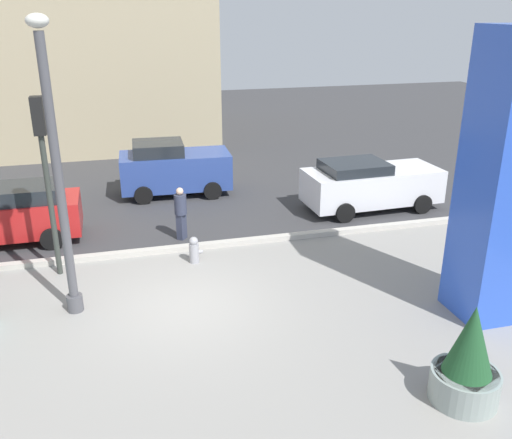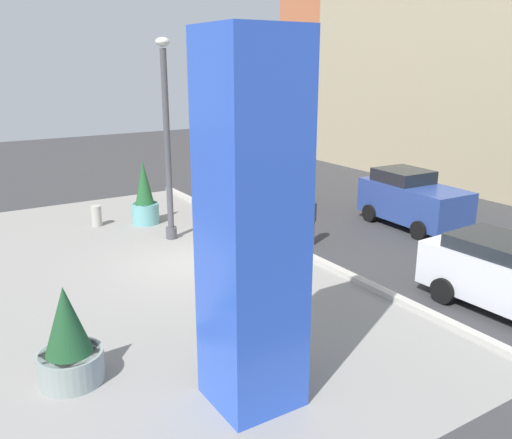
{
  "view_description": "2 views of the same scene",
  "coord_description": "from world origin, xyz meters",
  "px_view_note": "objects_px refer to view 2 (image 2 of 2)",
  "views": [
    {
      "loc": [
        -1.3,
        -11.36,
        6.55
      ],
      "look_at": [
        1.97,
        1.01,
        1.58
      ],
      "focal_mm": 38.95,
      "sensor_mm": 36.0,
      "label": 1
    },
    {
      "loc": [
        13.49,
        -6.3,
        5.69
      ],
      "look_at": [
        2.27,
        0.78,
        1.78
      ],
      "focal_mm": 37.71,
      "sensor_mm": 36.0,
      "label": 2
    }
  ],
  "objects_px": {
    "art_pillar_blue": "(252,230)",
    "traffic_light_corner": "(218,141)",
    "car_passing_lane": "(412,199)",
    "pedestrian_by_curb": "(311,218)",
    "potted_plant_curbside": "(68,343)",
    "fire_hydrant": "(267,243)",
    "traffic_light_far_side": "(203,133)",
    "potted_plant_by_pillar": "(145,198)",
    "lamp_post": "(167,146)",
    "concrete_bollard": "(97,216)",
    "car_curb_east": "(256,186)"
  },
  "relations": [
    {
      "from": "art_pillar_blue",
      "to": "traffic_light_corner",
      "type": "xyz_separation_m",
      "value": [
        -9.44,
        4.48,
        -0.03
      ]
    },
    {
      "from": "car_passing_lane",
      "to": "pedestrian_by_curb",
      "type": "distance_m",
      "value": 4.32
    },
    {
      "from": "potted_plant_curbside",
      "to": "traffic_light_corner",
      "type": "xyz_separation_m",
      "value": [
        -7.21,
        7.02,
        2.29
      ]
    },
    {
      "from": "fire_hydrant",
      "to": "traffic_light_far_side",
      "type": "relative_size",
      "value": 0.16
    },
    {
      "from": "potted_plant_by_pillar",
      "to": "traffic_light_far_side",
      "type": "distance_m",
      "value": 3.25
    },
    {
      "from": "traffic_light_far_side",
      "to": "pedestrian_by_curb",
      "type": "relative_size",
      "value": 2.95
    },
    {
      "from": "art_pillar_blue",
      "to": "traffic_light_far_side",
      "type": "distance_m",
      "value": 12.0
    },
    {
      "from": "lamp_post",
      "to": "car_passing_lane",
      "type": "xyz_separation_m",
      "value": [
        3.24,
        7.89,
        -2.14
      ]
    },
    {
      "from": "fire_hydrant",
      "to": "potted_plant_by_pillar",
      "type": "bearing_deg",
      "value": -159.64
    },
    {
      "from": "lamp_post",
      "to": "concrete_bollard",
      "type": "bearing_deg",
      "value": -148.51
    },
    {
      "from": "art_pillar_blue",
      "to": "concrete_bollard",
      "type": "bearing_deg",
      "value": 176.52
    },
    {
      "from": "art_pillar_blue",
      "to": "concrete_bollard",
      "type": "xyz_separation_m",
      "value": [
        -11.73,
        0.71,
        -2.73
      ]
    },
    {
      "from": "concrete_bollard",
      "to": "car_curb_east",
      "type": "height_order",
      "value": "car_curb_east"
    },
    {
      "from": "potted_plant_by_pillar",
      "to": "traffic_light_far_side",
      "type": "xyz_separation_m",
      "value": [
        0.07,
        2.38,
        2.22
      ]
    },
    {
      "from": "lamp_post",
      "to": "traffic_light_corner",
      "type": "xyz_separation_m",
      "value": [
        -0.46,
        2.07,
        -0.05
      ]
    },
    {
      "from": "art_pillar_blue",
      "to": "traffic_light_corner",
      "type": "bearing_deg",
      "value": 154.63
    },
    {
      "from": "lamp_post",
      "to": "fire_hydrant",
      "type": "bearing_deg",
      "value": 31.31
    },
    {
      "from": "fire_hydrant",
      "to": "car_curb_east",
      "type": "xyz_separation_m",
      "value": [
        -5.02,
        2.78,
        0.48
      ]
    },
    {
      "from": "fire_hydrant",
      "to": "car_passing_lane",
      "type": "relative_size",
      "value": 0.19
    },
    {
      "from": "pedestrian_by_curb",
      "to": "potted_plant_curbside",
      "type": "bearing_deg",
      "value": -65.82
    },
    {
      "from": "traffic_light_far_side",
      "to": "pedestrian_by_curb",
      "type": "distance_m",
      "value": 5.62
    },
    {
      "from": "art_pillar_blue",
      "to": "traffic_light_corner",
      "type": "height_order",
      "value": "art_pillar_blue"
    },
    {
      "from": "potted_plant_curbside",
      "to": "car_curb_east",
      "type": "height_order",
      "value": "potted_plant_curbside"
    },
    {
      "from": "traffic_light_corner",
      "to": "car_curb_east",
      "type": "relative_size",
      "value": 1.07
    },
    {
      "from": "potted_plant_curbside",
      "to": "potted_plant_by_pillar",
      "type": "distance_m",
      "value": 10.13
    },
    {
      "from": "potted_plant_curbside",
      "to": "fire_hydrant",
      "type": "relative_size",
      "value": 2.51
    },
    {
      "from": "fire_hydrant",
      "to": "car_passing_lane",
      "type": "height_order",
      "value": "car_passing_lane"
    },
    {
      "from": "lamp_post",
      "to": "car_curb_east",
      "type": "relative_size",
      "value": 1.5
    },
    {
      "from": "art_pillar_blue",
      "to": "car_curb_east",
      "type": "height_order",
      "value": "art_pillar_blue"
    },
    {
      "from": "lamp_post",
      "to": "car_curb_east",
      "type": "distance_m",
      "value": 5.52
    },
    {
      "from": "lamp_post",
      "to": "potted_plant_curbside",
      "type": "xyz_separation_m",
      "value": [
        6.75,
        -4.95,
        -2.34
      ]
    },
    {
      "from": "lamp_post",
      "to": "art_pillar_blue",
      "type": "distance_m",
      "value": 9.29
    },
    {
      "from": "potted_plant_curbside",
      "to": "concrete_bollard",
      "type": "distance_m",
      "value": 10.06
    },
    {
      "from": "lamp_post",
      "to": "pedestrian_by_curb",
      "type": "relative_size",
      "value": 4.0
    },
    {
      "from": "car_curb_east",
      "to": "car_passing_lane",
      "type": "xyz_separation_m",
      "value": [
        5.23,
        3.26,
        0.13
      ]
    },
    {
      "from": "potted_plant_curbside",
      "to": "pedestrian_by_curb",
      "type": "height_order",
      "value": "potted_plant_curbside"
    },
    {
      "from": "art_pillar_blue",
      "to": "lamp_post",
      "type": "bearing_deg",
      "value": 165.02
    },
    {
      "from": "art_pillar_blue",
      "to": "concrete_bollard",
      "type": "distance_m",
      "value": 12.07
    },
    {
      "from": "car_passing_lane",
      "to": "lamp_post",
      "type": "bearing_deg",
      "value": -112.31
    },
    {
      "from": "car_passing_lane",
      "to": "traffic_light_far_side",
      "type": "bearing_deg",
      "value": -133.49
    },
    {
      "from": "fire_hydrant",
      "to": "car_curb_east",
      "type": "height_order",
      "value": "car_curb_east"
    },
    {
      "from": "concrete_bollard",
      "to": "fire_hydrant",
      "type": "bearing_deg",
      "value": 31.39
    },
    {
      "from": "art_pillar_blue",
      "to": "car_curb_east",
      "type": "distance_m",
      "value": 13.22
    },
    {
      "from": "concrete_bollard",
      "to": "pedestrian_by_curb",
      "type": "height_order",
      "value": "pedestrian_by_curb"
    },
    {
      "from": "art_pillar_blue",
      "to": "fire_hydrant",
      "type": "relative_size",
      "value": 8.28
    },
    {
      "from": "pedestrian_by_curb",
      "to": "potted_plant_by_pillar",
      "type": "bearing_deg",
      "value": -144.17
    },
    {
      "from": "pedestrian_by_curb",
      "to": "traffic_light_corner",
      "type": "bearing_deg",
      "value": -156.08
    },
    {
      "from": "potted_plant_by_pillar",
      "to": "fire_hydrant",
      "type": "bearing_deg",
      "value": 20.36
    },
    {
      "from": "potted_plant_curbside",
      "to": "traffic_light_corner",
      "type": "height_order",
      "value": "traffic_light_corner"
    },
    {
      "from": "pedestrian_by_curb",
      "to": "art_pillar_blue",
      "type": "bearing_deg",
      "value": -44.62
    }
  ]
}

